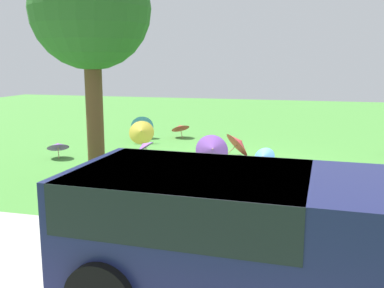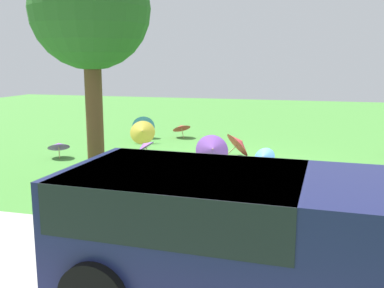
# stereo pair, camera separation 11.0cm
# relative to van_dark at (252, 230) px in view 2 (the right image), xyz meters

# --- Properties ---
(ground) EXTENTS (40.00, 40.00, 0.00)m
(ground) POSITION_rel_van_dark_xyz_m (1.57, -6.55, -0.91)
(ground) COLOR #478C38
(van_dark) EXTENTS (4.66, 2.26, 1.53)m
(van_dark) POSITION_rel_van_dark_xyz_m (0.00, 0.00, 0.00)
(van_dark) COLOR #191E4C
(van_dark) RESTS_ON ground
(park_bench) EXTENTS (1.61, 0.51, 0.90)m
(park_bench) POSITION_rel_van_dark_xyz_m (0.37, -3.80, -0.45)
(park_bench) COLOR brown
(park_bench) RESTS_ON ground
(shade_tree) EXTENTS (2.69, 2.69, 5.22)m
(shade_tree) POSITION_rel_van_dark_xyz_m (4.29, -4.62, 2.90)
(shade_tree) COLOR brown
(shade_tree) RESTS_ON ground
(parasol_purple_0) EXTENTS (0.59, 0.62, 0.59)m
(parasol_purple_0) POSITION_rel_van_dark_xyz_m (3.97, -6.91, -0.54)
(parasol_purple_0) COLOR tan
(parasol_purple_0) RESTS_ON ground
(parasol_blue_0) EXTENTS (0.88, 0.77, 0.82)m
(parasol_blue_0) POSITION_rel_van_dark_xyz_m (5.26, -10.13, -0.50)
(parasol_blue_0) COLOR tan
(parasol_blue_0) RESTS_ON ground
(parasol_red_0) EXTENTS (0.91, 0.91, 0.58)m
(parasol_red_0) POSITION_rel_van_dark_xyz_m (3.94, -10.47, -0.54)
(parasol_red_0) COLOR tan
(parasol_red_0) RESTS_ON ground
(parasol_purple_2) EXTENTS (1.00, 0.95, 0.85)m
(parasol_purple_2) POSITION_rel_van_dark_xyz_m (1.92, -6.56, -0.49)
(parasol_purple_2) COLOR tan
(parasol_purple_2) RESTS_ON ground
(parasol_blue_1) EXTENTS (0.68, 0.61, 0.54)m
(parasol_blue_1) POSITION_rel_van_dark_xyz_m (0.59, -6.68, -0.64)
(parasol_blue_1) COLOR tan
(parasol_blue_1) RESTS_ON ground
(parasol_yellow_2) EXTENTS (0.95, 0.83, 0.79)m
(parasol_yellow_2) POSITION_rel_van_dark_xyz_m (4.87, -9.03, -0.52)
(parasol_yellow_2) COLOR tan
(parasol_yellow_2) RESTS_ON ground
(parasol_purple_4) EXTENTS (0.73, 0.64, 0.65)m
(parasol_purple_4) POSITION_rel_van_dark_xyz_m (-1.45, -4.20, -0.58)
(parasol_purple_4) COLOR tan
(parasol_purple_4) RESTS_ON ground
(parasol_red_1) EXTENTS (0.74, 0.75, 0.62)m
(parasol_red_1) POSITION_rel_van_dark_xyz_m (1.76, -4.11, -0.60)
(parasol_red_1) COLOR tan
(parasol_red_1) RESTS_ON ground
(parasol_purple_5) EXTENTS (0.86, 0.86, 0.56)m
(parasol_purple_5) POSITION_rel_van_dark_xyz_m (6.37, -6.35, -0.56)
(parasol_purple_5) COLOR tan
(parasol_purple_5) RESTS_ON ground
(parasol_red_2) EXTENTS (1.03, 1.08, 0.79)m
(parasol_red_2) POSITION_rel_van_dark_xyz_m (1.40, -7.80, -0.50)
(parasol_red_2) COLOR tan
(parasol_red_2) RESTS_ON ground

